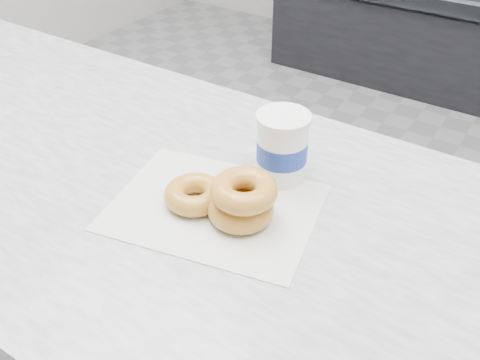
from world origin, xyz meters
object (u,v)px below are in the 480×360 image
at_px(counter, 200,354).
at_px(coffee_cup, 282,146).
at_px(donut_single, 194,194).
at_px(donut_stack, 242,200).

height_order(counter, coffee_cup, coffee_cup).
xyz_separation_m(donut_single, coffee_cup, (0.08, 0.15, 0.05)).
distance_m(donut_stack, coffee_cup, 0.14).
xyz_separation_m(counter, coffee_cup, (0.10, 0.14, 0.51)).
bearing_deg(counter, donut_single, -27.86).
relative_size(donut_stack, coffee_cup, 1.20).
distance_m(donut_single, donut_stack, 0.09).
xyz_separation_m(counter, donut_single, (0.02, -0.01, 0.47)).
xyz_separation_m(donut_single, donut_stack, (0.09, 0.01, 0.02)).
bearing_deg(counter, coffee_cup, 52.50).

